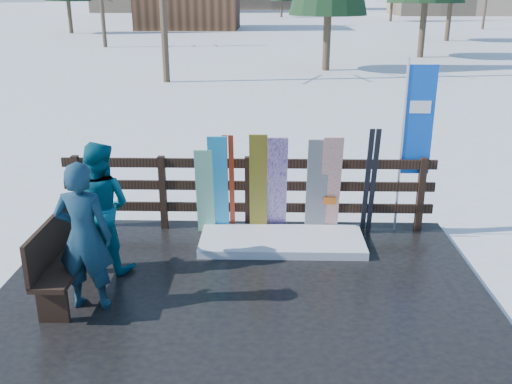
{
  "coord_description": "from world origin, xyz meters",
  "views": [
    {
      "loc": [
        0.31,
        -5.94,
        3.53
      ],
      "look_at": [
        0.15,
        1.0,
        1.1
      ],
      "focal_mm": 40.0,
      "sensor_mm": 36.0,
      "label": 1
    }
  ],
  "objects_px": {
    "rental_flag": "(415,127)",
    "snowboard_1": "(205,192)",
    "snowboard_4": "(317,187)",
    "person_back": "(100,207)",
    "bench": "(62,256)",
    "snowboard_3": "(277,186)",
    "snowboard_2": "(258,185)",
    "snowboard_0": "(219,185)",
    "snowboard_5": "(331,186)",
    "person_front": "(84,237)"
  },
  "relations": [
    {
      "from": "rental_flag",
      "to": "snowboard_1",
      "type": "bearing_deg",
      "value": -174.96
    },
    {
      "from": "snowboard_4",
      "to": "person_back",
      "type": "distance_m",
      "value": 3.09
    },
    {
      "from": "snowboard_1",
      "to": "snowboard_4",
      "type": "xyz_separation_m",
      "value": [
        1.65,
        -0.0,
        0.09
      ]
    },
    {
      "from": "snowboard_1",
      "to": "rental_flag",
      "type": "bearing_deg",
      "value": 5.04
    },
    {
      "from": "bench",
      "to": "snowboard_3",
      "type": "distance_m",
      "value": 3.19
    },
    {
      "from": "bench",
      "to": "snowboard_2",
      "type": "relative_size",
      "value": 0.94
    },
    {
      "from": "snowboard_3",
      "to": "person_back",
      "type": "height_order",
      "value": "person_back"
    },
    {
      "from": "snowboard_0",
      "to": "snowboard_5",
      "type": "height_order",
      "value": "snowboard_5"
    },
    {
      "from": "snowboard_3",
      "to": "snowboard_5",
      "type": "xyz_separation_m",
      "value": [
        0.79,
        0.0,
        -0.0
      ]
    },
    {
      "from": "snowboard_1",
      "to": "person_front",
      "type": "xyz_separation_m",
      "value": [
        -1.12,
        -2.12,
        0.2
      ]
    },
    {
      "from": "snowboard_2",
      "to": "snowboard_4",
      "type": "distance_m",
      "value": 0.86
    },
    {
      "from": "bench",
      "to": "snowboard_2",
      "type": "xyz_separation_m",
      "value": [
        2.28,
        1.88,
        0.27
      ]
    },
    {
      "from": "snowboard_2",
      "to": "rental_flag",
      "type": "distance_m",
      "value": 2.43
    },
    {
      "from": "rental_flag",
      "to": "snowboard_3",
      "type": "bearing_deg",
      "value": -172.31
    },
    {
      "from": "snowboard_5",
      "to": "rental_flag",
      "type": "xyz_separation_m",
      "value": [
        1.21,
        0.27,
        0.83
      ]
    },
    {
      "from": "snowboard_2",
      "to": "person_front",
      "type": "relative_size",
      "value": 0.91
    },
    {
      "from": "snowboard_1",
      "to": "snowboard_2",
      "type": "distance_m",
      "value": 0.8
    },
    {
      "from": "snowboard_4",
      "to": "person_front",
      "type": "bearing_deg",
      "value": -142.49
    },
    {
      "from": "snowboard_2",
      "to": "snowboard_3",
      "type": "xyz_separation_m",
      "value": [
        0.27,
        0.0,
        -0.01
      ]
    },
    {
      "from": "snowboard_4",
      "to": "rental_flag",
      "type": "relative_size",
      "value": 0.59
    },
    {
      "from": "snowboard_3",
      "to": "snowboard_2",
      "type": "bearing_deg",
      "value": 180.0
    },
    {
      "from": "snowboard_2",
      "to": "person_back",
      "type": "height_order",
      "value": "person_back"
    },
    {
      "from": "bench",
      "to": "snowboard_4",
      "type": "relative_size",
      "value": 0.98
    },
    {
      "from": "snowboard_5",
      "to": "snowboard_1",
      "type": "bearing_deg",
      "value": 180.0
    },
    {
      "from": "snowboard_0",
      "to": "person_front",
      "type": "xyz_separation_m",
      "value": [
        -1.32,
        -2.12,
        0.1
      ]
    },
    {
      "from": "snowboard_1",
      "to": "snowboard_4",
      "type": "relative_size",
      "value": 0.88
    },
    {
      "from": "snowboard_2",
      "to": "snowboard_5",
      "type": "bearing_deg",
      "value": 0.0
    },
    {
      "from": "snowboard_1",
      "to": "snowboard_4",
      "type": "bearing_deg",
      "value": -0.0
    },
    {
      "from": "snowboard_5",
      "to": "person_front",
      "type": "relative_size",
      "value": 0.9
    },
    {
      "from": "snowboard_1",
      "to": "snowboard_4",
      "type": "distance_m",
      "value": 1.65
    },
    {
      "from": "snowboard_5",
      "to": "snowboard_4",
      "type": "bearing_deg",
      "value": 180.0
    },
    {
      "from": "snowboard_0",
      "to": "rental_flag",
      "type": "height_order",
      "value": "rental_flag"
    },
    {
      "from": "snowboard_3",
      "to": "snowboard_1",
      "type": "bearing_deg",
      "value": 180.0
    },
    {
      "from": "snowboard_4",
      "to": "snowboard_0",
      "type": "bearing_deg",
      "value": 180.0
    },
    {
      "from": "snowboard_2",
      "to": "snowboard_5",
      "type": "xyz_separation_m",
      "value": [
        1.06,
        0.0,
        -0.01
      ]
    },
    {
      "from": "snowboard_1",
      "to": "snowboard_3",
      "type": "relative_size",
      "value": 0.84
    },
    {
      "from": "snowboard_3",
      "to": "snowboard_0",
      "type": "bearing_deg",
      "value": 180.0
    },
    {
      "from": "rental_flag",
      "to": "person_back",
      "type": "height_order",
      "value": "rental_flag"
    },
    {
      "from": "snowboard_5",
      "to": "person_back",
      "type": "xyz_separation_m",
      "value": [
        -3.07,
        -1.16,
        0.08
      ]
    },
    {
      "from": "snowboard_4",
      "to": "snowboard_1",
      "type": "bearing_deg",
      "value": 180.0
    },
    {
      "from": "snowboard_4",
      "to": "rental_flag",
      "type": "bearing_deg",
      "value": 10.79
    },
    {
      "from": "snowboard_1",
      "to": "snowboard_5",
      "type": "distance_m",
      "value": 1.85
    },
    {
      "from": "snowboard_5",
      "to": "person_front",
      "type": "distance_m",
      "value": 3.65
    },
    {
      "from": "snowboard_2",
      "to": "snowboard_3",
      "type": "relative_size",
      "value": 0.99
    },
    {
      "from": "snowboard_2",
      "to": "rental_flag",
      "type": "xyz_separation_m",
      "value": [
        2.27,
        0.27,
        0.82
      ]
    },
    {
      "from": "bench",
      "to": "person_back",
      "type": "distance_m",
      "value": 0.85
    },
    {
      "from": "snowboard_0",
      "to": "snowboard_5",
      "type": "distance_m",
      "value": 1.65
    },
    {
      "from": "snowboard_3",
      "to": "person_back",
      "type": "bearing_deg",
      "value": -153.13
    },
    {
      "from": "bench",
      "to": "snowboard_2",
      "type": "height_order",
      "value": "snowboard_2"
    },
    {
      "from": "snowboard_4",
      "to": "rental_flag",
      "type": "height_order",
      "value": "rental_flag"
    }
  ]
}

